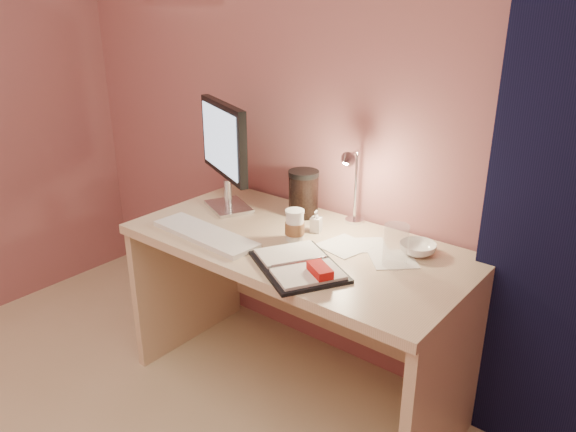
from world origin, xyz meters
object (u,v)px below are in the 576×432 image
Objects in this scene: coffee_cup at (295,226)px; clear_cup at (396,246)px; monitor at (226,147)px; bowl at (418,249)px; dark_jar at (303,196)px; desk_lamp at (341,179)px; desk at (308,283)px; planner at (300,266)px; keyboard at (205,234)px; lotion_bottle at (316,221)px.

clear_cup reaches higher than coffee_cup.
bowl is (0.90, 0.11, -0.27)m from monitor.
dark_jar is 0.54× the size of desk_lamp.
desk_lamp is at bearing 72.28° from desk.
planner is at bearing -47.33° from coffee_cup.
coffee_cup reaches higher than bowl.
desk is at bearing 44.76° from keyboard.
keyboard is 0.37m from coffee_cup.
coffee_cup is at bearing 14.33° from monitor.
coffee_cup is (0.30, 0.21, 0.05)m from keyboard.
dark_jar is (-0.56, 0.19, 0.01)m from clear_cup.
monitor reaches higher than clear_cup.
keyboard is 0.60m from desk_lamp.
lotion_bottle is at bearing 169.91° from clear_cup.
keyboard is at bearing -134.79° from lotion_bottle.
desk is at bearing -46.71° from dark_jar.
keyboard is at bearing -152.20° from bowl.
lotion_bottle is at bearing 79.95° from coffee_cup.
dark_jar is at bearing 175.67° from bowl.
coffee_cup reaches higher than lotion_bottle.
planner is 0.35m from lotion_bottle.
planner reaches higher than bowl.
desk is 4.09× the size of desk_lamp.
coffee_cup is (-0.18, 0.19, 0.05)m from planner.
monitor is 0.52m from coffee_cup.
planner is 0.53m from dark_jar.
desk_lamp is at bearing 39.84° from monitor.
bowl is 0.43m from desk_lamp.
clear_cup is at bearing -10.09° from lotion_bottle.
desk_lamp is (0.52, 0.14, -0.08)m from monitor.
clear_cup reaches higher than lotion_bottle.
keyboard is at bearing -145.45° from coffee_cup.
desk_lamp is at bearing 174.57° from bowl.
desk_lamp is at bearing 53.13° from keyboard.
keyboard is 3.18× the size of clear_cup.
monitor is 3.85× the size of coffee_cup.
monitor is 1.43× the size of desk_lamp.
planner is 0.47m from bowl.
planner is at bearing 1.07° from monitor.
keyboard is 0.48m from planner.
monitor is at bearing 169.73° from coffee_cup.
monitor is at bearing -178.58° from desk_lamp.
dark_jar reaches higher than keyboard.
planner is at bearing -53.79° from dark_jar.
keyboard is at bearing -138.82° from desk.
dark_jar reaches higher than desk.
planner is at bearing -58.81° from desk.
monitor reaches higher than lotion_bottle.
bowl is (0.27, 0.38, 0.01)m from planner.
desk_lamp is at bearing 134.69° from planner.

